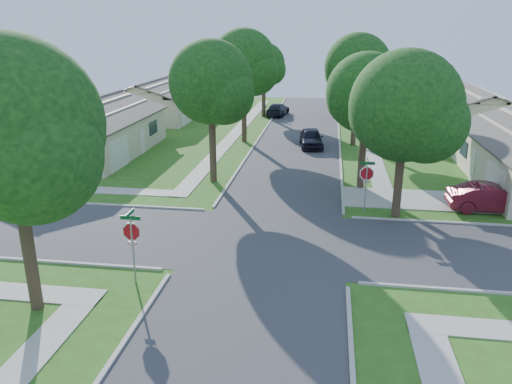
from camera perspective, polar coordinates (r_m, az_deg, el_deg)
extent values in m
plane|color=#325517|center=(23.58, 1.41, -5.63)|extent=(100.00, 100.00, 0.00)
cube|color=#333335|center=(23.58, 1.41, -5.62)|extent=(7.00, 100.00, 0.02)
cube|color=#9E9B91|center=(48.48, 12.45, 6.56)|extent=(1.20, 40.00, 0.04)
cube|color=#9E9B91|center=(49.11, -1.99, 7.13)|extent=(1.20, 40.00, 0.04)
cube|color=#9E9B91|center=(30.53, 17.98, -0.82)|extent=(8.80, 3.60, 0.05)
cube|color=gray|center=(19.98, -13.87, -6.56)|extent=(0.06, 0.06, 2.70)
cylinder|color=white|center=(19.66, -14.04, -4.44)|extent=(1.05, 0.02, 1.05)
cylinder|color=#AA0B15|center=(19.66, -14.04, -4.44)|extent=(0.90, 0.03, 0.90)
cube|color=#AA0B15|center=(19.84, -13.94, -5.70)|extent=(0.34, 0.03, 0.12)
cube|color=white|center=(19.84, -13.94, -5.70)|extent=(0.30, 0.03, 0.08)
cube|color=#0C5426|center=(19.45, -14.17, -2.89)|extent=(0.80, 0.02, 0.16)
cube|color=#0C5426|center=(19.39, -14.21, -2.40)|extent=(0.02, 0.80, 0.16)
cube|color=gray|center=(27.44, 12.43, 0.46)|extent=(0.06, 0.06, 2.70)
cylinder|color=white|center=(27.22, 12.54, 2.06)|extent=(1.05, 0.02, 1.05)
cylinder|color=#AA0B15|center=(27.22, 12.54, 2.06)|extent=(0.90, 0.03, 0.90)
cube|color=#AA0B15|center=(27.35, 12.48, 1.12)|extent=(0.34, 0.03, 0.12)
cube|color=white|center=(27.35, 12.48, 1.12)|extent=(0.30, 0.03, 0.08)
cube|color=#0C5426|center=(27.07, 12.63, 3.22)|extent=(0.80, 0.02, 0.16)
cube|color=#0C5426|center=(27.02, 12.65, 3.59)|extent=(0.02, 0.80, 0.16)
cylinder|color=#38281C|center=(31.40, 12.03, 3.94)|extent=(0.44, 0.44, 3.95)
sphere|color=#0D3510|center=(30.69, 12.52, 11.01)|extent=(4.80, 4.80, 4.80)
sphere|color=#0D3510|center=(30.37, 14.10, 9.68)|extent=(3.46, 3.46, 3.46)
sphere|color=#0D3510|center=(31.30, 11.06, 10.35)|extent=(3.26, 3.26, 3.26)
cylinder|color=#38281C|center=(43.09, 11.18, 8.09)|extent=(0.44, 0.44, 4.30)
sphere|color=#0D3510|center=(42.56, 11.55, 13.88)|extent=(5.40, 5.40, 5.40)
sphere|color=#0D3510|center=(42.13, 12.84, 12.83)|extent=(3.89, 3.89, 3.89)
sphere|color=#0D3510|center=(43.24, 10.36, 13.29)|extent=(3.67, 3.67, 3.67)
cylinder|color=#38281C|center=(55.94, 10.63, 10.37)|extent=(0.44, 0.44, 4.20)
sphere|color=#0D3510|center=(55.53, 10.89, 14.59)|extent=(5.00, 5.00, 5.00)
sphere|color=#0D3510|center=(55.12, 11.80, 13.86)|extent=(3.60, 3.60, 3.60)
sphere|color=#0D3510|center=(56.17, 10.05, 14.16)|extent=(3.40, 3.40, 3.40)
cylinder|color=#38281C|center=(32.12, -4.97, 4.87)|extent=(0.44, 0.44, 4.25)
sphere|color=#0D3510|center=(31.41, -5.18, 12.42)|extent=(5.20, 5.20, 5.20)
sphere|color=#0D3510|center=(30.78, -3.69, 11.12)|extent=(3.74, 3.74, 3.74)
sphere|color=#0D3510|center=(32.28, -6.26, 11.62)|extent=(3.54, 3.54, 3.54)
cylinder|color=#38281C|center=(43.63, -1.37, 8.65)|extent=(0.44, 0.44, 4.44)
sphere|color=#0D3510|center=(43.10, -1.42, 14.61)|extent=(5.60, 5.60, 5.60)
sphere|color=#0D3510|center=(42.44, -0.20, 13.61)|extent=(4.03, 4.03, 4.03)
sphere|color=#0D3510|center=(43.97, -2.36, 13.94)|extent=(3.81, 3.81, 3.81)
cylinder|color=#38281C|center=(56.38, 0.88, 10.59)|extent=(0.44, 0.44, 3.90)
sphere|color=#0D3510|center=(56.00, 0.90, 14.43)|extent=(4.60, 4.60, 4.60)
sphere|color=#0D3510|center=(55.48, 1.68, 13.79)|extent=(3.31, 3.31, 3.31)
sphere|color=#0D3510|center=(56.69, 0.26, 14.01)|extent=(3.13, 3.13, 3.13)
cylinder|color=#38281C|center=(19.12, -24.46, -6.72)|extent=(0.44, 0.44, 4.04)
sphere|color=#0D3510|center=(17.81, -26.37, 6.65)|extent=(6.00, 6.00, 6.00)
sphere|color=#0D3510|center=(16.90, -24.18, 3.79)|extent=(4.32, 4.32, 4.32)
sphere|color=#0D3510|center=(19.04, -27.12, 5.33)|extent=(4.08, 4.08, 4.08)
cylinder|color=#38281C|center=(27.02, 15.94, 0.83)|extent=(0.44, 0.44, 3.54)
sphere|color=#0D3510|center=(26.13, 16.72, 9.41)|extent=(5.60, 5.60, 5.60)
sphere|color=#0D3510|center=(25.86, 18.91, 7.53)|extent=(4.03, 4.03, 4.03)
sphere|color=#0D3510|center=(26.80, 14.62, 8.58)|extent=(3.81, 3.81, 3.81)
cube|color=silver|center=(31.18, 25.55, 0.73)|extent=(0.06, 3.20, 2.20)
cube|color=silver|center=(35.41, 23.51, 2.79)|extent=(0.06, 0.90, 2.00)
cube|color=#1E2633|center=(37.73, 22.65, 4.65)|extent=(0.06, 1.80, 1.10)
cube|color=beige|center=(52.79, 23.22, 7.98)|extent=(8.00, 13.00, 2.80)
cube|color=#49453F|center=(53.06, 25.61, 9.97)|extent=(4.42, 13.60, 1.56)
cube|color=#49453F|center=(52.04, 21.34, 10.37)|extent=(4.42, 13.60, 1.56)
cube|color=silver|center=(48.19, 19.62, 7.17)|extent=(0.06, 3.20, 2.20)
cube|color=silver|center=(52.61, 18.72, 8.02)|extent=(0.06, 0.90, 2.00)
cube|color=#1E2633|center=(55.05, 18.33, 9.06)|extent=(0.06, 1.80, 1.10)
cube|color=beige|center=(41.66, -18.41, 6.10)|extent=(8.00, 13.00, 2.80)
cube|color=#49453F|center=(40.45, -16.13, 8.93)|extent=(4.42, 13.60, 1.56)
cube|color=#49453F|center=(42.24, -21.15, 8.80)|extent=(4.42, 13.60, 1.56)
cube|color=silver|center=(36.59, -15.35, 4.30)|extent=(0.06, 3.20, 2.20)
cube|color=silver|center=(40.70, -12.84, 5.73)|extent=(0.06, 0.90, 2.00)
cube|color=#1E2633|center=(42.98, -11.67, 7.22)|extent=(0.06, 1.80, 1.10)
cube|color=beige|center=(57.11, -10.87, 9.81)|extent=(8.00, 13.00, 2.80)
cube|color=#49453F|center=(56.23, -9.03, 11.89)|extent=(4.42, 13.60, 1.56)
cube|color=#49453F|center=(57.54, -12.92, 11.80)|extent=(4.42, 13.60, 1.56)
cube|color=silver|center=(52.27, -8.01, 8.85)|extent=(0.06, 3.20, 2.20)
cube|color=silver|center=(56.61, -6.72, 9.53)|extent=(0.06, 0.90, 2.00)
cube|color=#1E2633|center=(59.02, -6.09, 10.45)|extent=(0.06, 1.80, 1.10)
imported|color=maroon|center=(29.89, 25.32, -0.63)|extent=(4.63, 1.68, 1.52)
imported|color=black|center=(42.13, 6.35, 6.17)|extent=(2.32, 4.67, 1.53)
imported|color=black|center=(57.20, 2.49, 9.41)|extent=(2.50, 4.96, 1.38)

